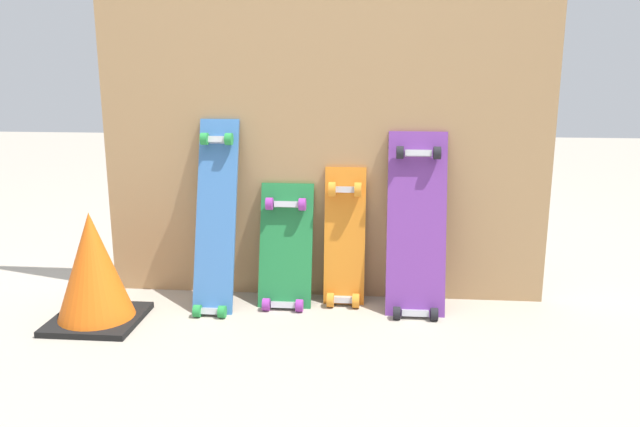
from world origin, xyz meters
TOP-DOWN VIEW (x-y plane):
  - ground_plane at (0.00, 0.00)m, footprint 12.00×12.00m
  - plywood_wall_panel at (0.00, 0.07)m, footprint 1.85×0.04m
  - skateboard_blue at (-0.42, -0.10)m, footprint 0.16×0.31m
  - skateboard_green at (-0.14, -0.05)m, footprint 0.22×0.22m
  - skateboard_orange at (0.10, -0.02)m, footprint 0.17×0.16m
  - skateboard_purple at (0.39, -0.07)m, footprint 0.23×0.26m
  - traffic_cone at (-0.85, -0.32)m, footprint 0.33×0.33m

SIDE VIEW (x-z plane):
  - ground_plane at x=0.00m, z-range 0.00..0.00m
  - skateboard_green at x=-0.14m, z-range -0.07..0.49m
  - traffic_cone at x=-0.85m, z-range 0.00..0.44m
  - skateboard_orange at x=0.10m, z-range -0.07..0.57m
  - skateboard_purple at x=0.39m, z-range -0.07..0.71m
  - skateboard_blue at x=-0.42m, z-range -0.07..0.76m
  - plywood_wall_panel at x=0.00m, z-range 0.00..1.53m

